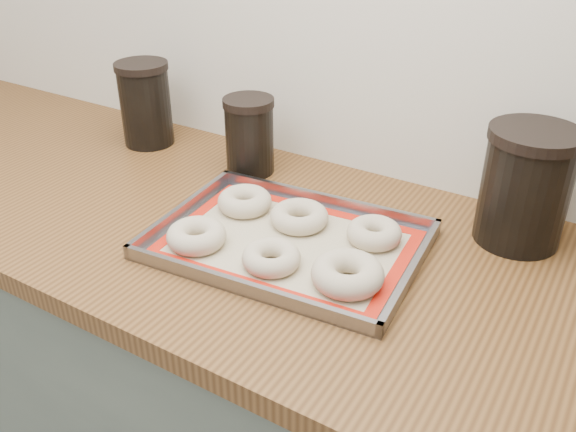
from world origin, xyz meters
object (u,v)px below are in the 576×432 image
Objects in this scene: baking_tray at (288,242)px; canister_mid at (249,136)px; bagel_front_left at (196,236)px; bagel_back_right at (374,233)px; bagel_front_right at (348,274)px; canister_left at (145,104)px; canister_right at (526,186)px; bagel_front_mid at (271,258)px; bagel_back_left at (245,201)px; bagel_back_mid at (299,217)px.

canister_mid is at bearing 136.64° from baking_tray.
bagel_front_left is 1.08× the size of bagel_back_right.
canister_left is (-0.67, 0.27, 0.07)m from bagel_front_right.
canister_right is at bearing 35.28° from bagel_back_right.
bagel_front_mid is 0.38m from canister_mid.
bagel_back_left is 0.43m from canister_left.
bagel_front_left is at bearing -175.10° from bagel_front_mid.
bagel_front_right is 0.36m from canister_right.
bagel_back_right is 0.58× the size of canister_mid.
bagel_back_mid is (0.12, 0.01, -0.00)m from bagel_back_left.
bagel_back_left and bagel_back_right have the same top height.
canister_right is (0.56, 0.02, 0.02)m from canister_mid.
bagel_front_left is at bearing -89.81° from bagel_back_left.
bagel_front_left reaches higher than baking_tray.
bagel_front_right is 1.20× the size of bagel_back_right.
bagel_front_mid is at bearing -136.49° from canister_right.
baking_tray is at bearing -146.70° from bagel_back_right.
canister_mid is at bearing 107.18° from bagel_front_left.
canister_right is at bearing 34.54° from baking_tray.
bagel_front_right is 0.56× the size of canister_right.
bagel_front_right is at bearing -37.15° from bagel_back_mid.
bagel_front_right is (0.13, 0.02, 0.00)m from bagel_front_mid.
bagel_front_left is 0.50× the size of canister_right.
bagel_back_mid is at bearing -35.19° from canister_mid.
baking_tray is 4.64× the size of bagel_front_left.
bagel_front_right is at bearing -21.08° from baking_tray.
bagel_back_mid is at bearing -16.77° from canister_left.
canister_mid reaches higher than bagel_front_right.
baking_tray is at bearing -24.07° from bagel_back_left.
bagel_back_left is at bearing -22.11° from canister_left.
bagel_back_left is at bearing 137.61° from bagel_front_mid.
canister_right is at bearing 0.85° from canister_left.
canister_left reaches higher than bagel_back_left.
bagel_back_left is 0.63× the size of canister_mid.
bagel_back_left is (-0.15, 0.14, 0.00)m from bagel_front_mid.
canister_right is (0.19, 0.29, 0.08)m from bagel_front_right.
bagel_front_left is 1.01× the size of bagel_back_left.
bagel_back_right is at bearing -144.72° from canister_right.
bagel_front_left is at bearing -38.05° from canister_left.
bagel_front_mid is 0.94× the size of bagel_back_left.
bagel_front_mid is at bearing -50.25° from canister_mid.
bagel_front_left reaches higher than bagel_back_mid.
bagel_back_right is 0.27m from canister_right.
bagel_front_left is 0.63× the size of canister_mid.
bagel_front_left is 0.28m from bagel_front_right.
bagel_front_right is at bearing 8.51° from bagel_front_mid.
canister_mid is at bearing 159.65° from bagel_back_right.
canister_left is (-0.53, 0.22, 0.09)m from baking_tray.
bagel_front_left is 0.57m from canister_right.
baking_tray is at bearing 100.21° from bagel_front_mid.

